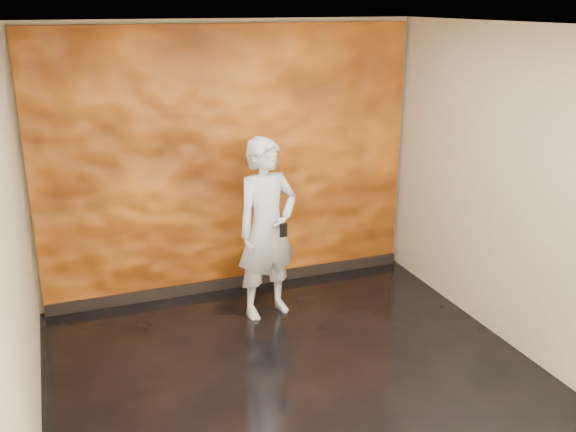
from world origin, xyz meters
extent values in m
cube|color=black|center=(0.00, 0.00, -0.01)|extent=(4.00, 4.00, 0.01)
cube|color=#ABA288|center=(0.00, 2.00, 1.40)|extent=(4.00, 0.02, 2.80)
cube|color=#ABA288|center=(0.00, -2.00, 1.40)|extent=(4.00, 0.02, 2.80)
cube|color=#ABA288|center=(-2.00, 0.00, 1.40)|extent=(0.02, 4.00, 2.80)
cube|color=#ABA288|center=(2.00, 0.00, 1.40)|extent=(0.02, 4.00, 2.80)
cube|color=white|center=(0.00, 0.00, 2.80)|extent=(4.00, 4.00, 0.01)
cube|color=orange|center=(0.00, 1.96, 1.38)|extent=(3.90, 0.06, 2.75)
cube|color=black|center=(0.00, 1.92, 0.06)|extent=(3.90, 0.04, 0.12)
imported|color=#AAB0BB|center=(0.14, 1.24, 0.89)|extent=(0.73, 0.57, 1.77)
cube|color=black|center=(0.22, 0.98, 0.95)|extent=(0.07, 0.02, 0.13)
camera|label=1|loc=(-1.70, -4.24, 2.96)|focal=40.00mm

